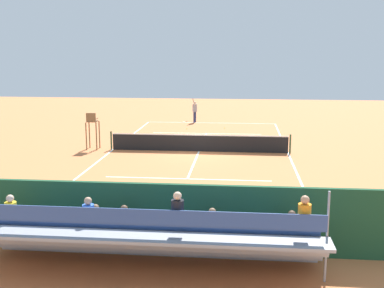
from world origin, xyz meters
The scene contains 12 objects.
ground_plane centered at (0.00, 0.00, 0.00)m, with size 60.00×60.00×0.00m, color #D17542.
court_line_markings centered at (0.00, -0.04, 0.00)m, with size 10.10×22.20×0.01m.
tennis_net centered at (0.00, 0.00, 0.50)m, with size 10.30×0.10×1.07m.
backdrop_wall centered at (0.00, 14.00, 1.00)m, with size 18.00×0.16×2.00m, color #1E4C2D.
bleacher_stand centered at (0.02, 15.32, 0.94)m, with size 9.06×2.40×2.48m.
umpire_chair centered at (6.20, -0.02, 1.31)m, with size 0.67×0.67×2.14m.
courtside_bench centered at (-2.78, 13.27, 0.56)m, with size 1.80×0.40×0.93m.
equipment_bag centered at (-1.06, 13.40, 0.18)m, with size 0.90×0.36×0.36m, color #334C8C.
tennis_player centered at (1.32, -11.21, 1.02)m, with size 0.45×0.56×1.93m.
tennis_racket centered at (2.19, -11.32, 0.01)m, with size 0.50×0.53×0.03m.
tennis_ball_near centered at (1.57, -7.73, 0.03)m, with size 0.07×0.07×0.07m, color #CCDB33.
tennis_ball_far centered at (-1.16, -8.35, 0.03)m, with size 0.07×0.07×0.07m, color #CCDB33.
Camera 1 is at (-2.34, 27.13, 5.72)m, focal length 45.74 mm.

